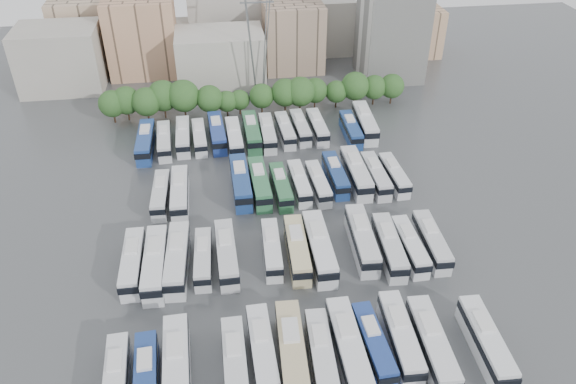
{
  "coord_description": "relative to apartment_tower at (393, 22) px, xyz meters",
  "views": [
    {
      "loc": [
        -8.14,
        -66.1,
        54.05
      ],
      "look_at": [
        2.35,
        7.36,
        3.0
      ],
      "focal_mm": 35.0,
      "sensor_mm": 36.0,
      "label": 1
    }
  ],
  "objects": [
    {
      "name": "bus_r0_s6",
      "position": [
        -35.65,
        -81.83,
        -10.9
      ],
      "size": [
        3.63,
        13.74,
        4.27
      ],
      "rotation": [
        0.0,
        0.0,
        -0.05
      ],
      "color": "#C6B588",
      "rests_on": "ground"
    },
    {
      "name": "bus_r3_s4",
      "position": [
        -42.18,
        -27.0,
        -11.06
      ],
      "size": [
        3.38,
        12.74,
        3.96
      ],
      "rotation": [
        0.0,
        0.0,
        0.05
      ],
      "color": "navy",
      "rests_on": "ground"
    },
    {
      "name": "bus_r2_s8",
      "position": [
        -29.09,
        -46.28,
        -11.31
      ],
      "size": [
        2.8,
        11.07,
        3.45
      ],
      "rotation": [
        0.0,
        0.0,
        0.04
      ],
      "color": "silver",
      "rests_on": "ground"
    },
    {
      "name": "bus_r1_s6",
      "position": [
        -35.74,
        -62.74,
        -11.28
      ],
      "size": [
        2.88,
        11.26,
        3.5
      ],
      "rotation": [
        0.0,
        0.0,
        -0.04
      ],
      "color": "silver",
      "rests_on": "ground"
    },
    {
      "name": "bus_r1_s2",
      "position": [
        -49.07,
        -63.38,
        -10.97
      ],
      "size": [
        3.52,
        13.28,
        4.13
      ],
      "rotation": [
        0.0,
        0.0,
        -0.05
      ],
      "color": "silver",
      "rests_on": "ground"
    },
    {
      "name": "bus_r1_s13",
      "position": [
        -12.47,
        -64.42,
        -11.19
      ],
      "size": [
        2.96,
        11.83,
        3.69
      ],
      "rotation": [
        0.0,
        0.0,
        -0.03
      ],
      "color": "silver",
      "rests_on": "ground"
    },
    {
      "name": "apartment_tower",
      "position": [
        0.0,
        0.0,
        0.0
      ],
      "size": [
        14.0,
        14.0,
        26.0
      ],
      "primitive_type": "cube",
      "color": "silver",
      "rests_on": "ground"
    },
    {
      "name": "bus_r0_s8",
      "position": [
        -29.01,
        -81.93,
        -10.95
      ],
      "size": [
        2.91,
        13.31,
        4.18
      ],
      "rotation": [
        0.0,
        0.0,
        0.0
      ],
      "color": "silver",
      "rests_on": "ground"
    },
    {
      "name": "bus_r0_s13",
      "position": [
        -12.68,
        -83.28,
        -11.09
      ],
      "size": [
        3.17,
        12.52,
        3.9
      ],
      "rotation": [
        0.0,
        0.0,
        -0.04
      ],
      "color": "white",
      "rests_on": "ground"
    },
    {
      "name": "bus_r3_s6",
      "position": [
        -35.51,
        -27.71,
        -11.04
      ],
      "size": [
        2.94,
        12.76,
        3.99
      ],
      "rotation": [
        0.0,
        0.0,
        0.01
      ],
      "color": "#2C673F",
      "rests_on": "ground"
    },
    {
      "name": "bus_r2_s13",
      "position": [
        -12.49,
        -46.14,
        -11.31
      ],
      "size": [
        2.81,
        11.06,
        3.45
      ],
      "rotation": [
        0.0,
        0.0,
        0.04
      ],
      "color": "silver",
      "rests_on": "ground"
    },
    {
      "name": "bus_r0_s5",
      "position": [
        -38.98,
        -80.81,
        -11.13
      ],
      "size": [
        2.87,
        12.19,
        3.81
      ],
      "rotation": [
        0.0,
        0.0,
        0.02
      ],
      "color": "silver",
      "rests_on": "ground"
    },
    {
      "name": "bus_r2_s6",
      "position": [
        -35.78,
        -45.86,
        -11.05
      ],
      "size": [
        3.07,
        12.71,
        3.97
      ],
      "rotation": [
        0.0,
        0.0,
        0.03
      ],
      "color": "#2F6F45",
      "rests_on": "ground"
    },
    {
      "name": "bus_r1_s12",
      "position": [
        -15.9,
        -64.9,
        -11.26
      ],
      "size": [
        2.58,
        11.35,
        3.55
      ],
      "rotation": [
        0.0,
        0.0,
        0.01
      ],
      "color": "silver",
      "rests_on": "ground"
    },
    {
      "name": "bus_r3_s0",
      "position": [
        -55.7,
        -28.74,
        -11.02
      ],
      "size": [
        3.0,
        12.88,
        4.03
      ],
      "rotation": [
        0.0,
        0.0,
        -0.02
      ],
      "color": "navy",
      "rests_on": "ground"
    },
    {
      "name": "bus_r0_s0",
      "position": [
        -55.4,
        -82.51,
        -11.25
      ],
      "size": [
        2.95,
        11.44,
        3.56
      ],
      "rotation": [
        0.0,
        0.0,
        0.04
      ],
      "color": "silver",
      "rests_on": "ground"
    },
    {
      "name": "bus_r3_s8",
      "position": [
        -28.93,
        -27.48,
        -11.26
      ],
      "size": [
        2.96,
        11.37,
        3.54
      ],
      "rotation": [
        0.0,
        0.0,
        0.04
      ],
      "color": "silver",
      "rests_on": "ground"
    },
    {
      "name": "bus_r2_s12",
      "position": [
        -15.76,
        -46.05,
        -11.19
      ],
      "size": [
        2.74,
        11.8,
        3.69
      ],
      "rotation": [
        0.0,
        0.0,
        0.02
      ],
      "color": "silver",
      "rests_on": "ground"
    },
    {
      "name": "bus_r1_s10",
      "position": [
        -22.48,
        -62.8,
        -10.96
      ],
      "size": [
        3.5,
        13.35,
        4.15
      ],
      "rotation": [
        0.0,
        0.0,
        -0.05
      ],
      "color": "silver",
      "rests_on": "ground"
    },
    {
      "name": "bus_r2_s1",
      "position": [
        -52.12,
        -46.56,
        -11.26
      ],
      "size": [
        2.86,
        11.35,
        3.54
      ],
      "rotation": [
        0.0,
        0.0,
        -0.04
      ],
      "color": "silver",
      "rests_on": "ground"
    },
    {
      "name": "bus_r0_s2",
      "position": [
        -48.77,
        -82.1,
        -10.93
      ],
      "size": [
        3.29,
        13.52,
        4.22
      ],
      "rotation": [
        0.0,
        0.0,
        0.03
      ],
      "color": "silver",
      "rests_on": "ground"
    },
    {
      "name": "bus_r0_s4",
      "position": [
        -42.25,
        -82.45,
        -11.13
      ],
      "size": [
        2.67,
        12.16,
        3.81
      ],
      "rotation": [
        0.0,
        0.0,
        0.0
      ],
      "color": "silver",
      "rests_on": "ground"
    },
    {
      "name": "bus_r0_s7",
      "position": [
        -32.3,
        -82.43,
        -11.16
      ],
      "size": [
        3.22,
        12.08,
        3.75
      ],
      "rotation": [
        0.0,
        0.0,
        -0.05
      ],
      "color": "silver",
      "rests_on": "ground"
    },
    {
      "name": "bus_r2_s10",
      "position": [
        -22.55,
        -44.79,
        -11.22
      ],
      "size": [
        2.74,
        11.61,
        3.63
      ],
      "rotation": [
        0.0,
        0.0,
        0.02
      ],
      "color": "navy",
      "rests_on": "ground"
    },
    {
      "name": "bus_r2_s2",
      "position": [
        -49.03,
        -46.8,
        -11.08
      ],
      "size": [
        2.75,
        12.5,
        3.92
      ],
      "rotation": [
        0.0,
        0.0,
        -0.0
      ],
      "color": "silver",
      "rests_on": "ground"
    },
    {
      "name": "bus_r0_s11",
      "position": [
        -19.17,
        -82.86,
        -11.0
      ],
      "size": [
        3.34,
        13.1,
        4.08
      ],
      "rotation": [
        0.0,
        0.0,
        -0.04
      ],
      "color": "silver",
      "rests_on": "ground"
    },
    {
      "name": "tree_line",
      "position": [
        -35.66,
        -15.89,
        -8.55
      ],
      "size": [
        64.52,
        7.99,
        8.45
      ],
      "color": "black",
      "rests_on": "ground"
    },
    {
      "name": "city_buildings",
      "position": [
        -41.46,
        13.86,
        -5.13
      ],
      "size": [
        102.0,
        35.0,
        20.0
      ],
      "color": "#9E998E",
      "rests_on": "ground"
    },
    {
      "name": "bus_r1_s3",
      "position": [
        -45.53,
        -63.35,
        -11.33
      ],
      "size": [
        2.75,
        10.95,
        3.41
      ],
      "rotation": [
        0.0,
        0.0,
        -0.04
      ],
      "color": "silver",
      "rests_on": "ground"
    },
    {
      "name": "bus_r0_s10",
      "position": [
        -22.48,
        -81.16,
        -11.07
      ],
      "size": [
        3.23,
        12.64,
        3.93
      ],
      "rotation": [
        0.0,
        0.0,
        -0.04
      ],
      "color": "silver",
      "rests_on": "ground"
    },
    {
      "name": "bus_r2_s7",
      "position": [
        -32.33,
        -47.01,
        -11.26
      ],
      "size": [
        2.85,
        11.38,
        3.55
      ],
      "rotation": [
        0.0,
        0.0,
        0.03
      ],
      "color": "#2D6A3F",
      "rests_on": "ground"
    },
    {
      "name": "bus_r1_s7",
      "position": [
        -32.16,
        -63.52,
        -11.07
      ],
      "size": [
        3.16,
        12.6,
        3.93
      ],
      "rotation": [
        0.0,
        0.0,
        -0.04
      ],
      "color": "beige",
      "rests_on": "ground"
    },
    {
      "name": "bus_r2_s5",
      "position": [
        -38.91,
        -45.12,
        -10.94
      ],
      "size": [
        3.1,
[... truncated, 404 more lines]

